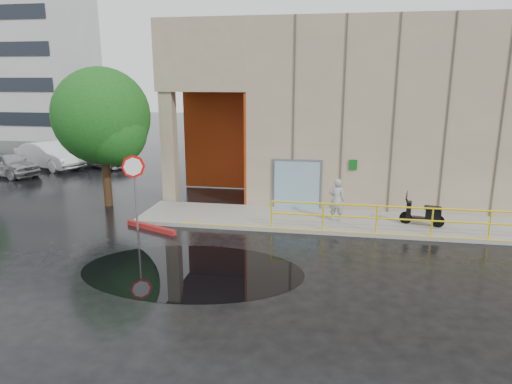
% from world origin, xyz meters
% --- Properties ---
extents(ground, '(120.00, 120.00, 0.00)m').
position_xyz_m(ground, '(0.00, 0.00, 0.00)').
color(ground, black).
rests_on(ground, ground).
extents(sidewalk, '(20.00, 3.00, 0.15)m').
position_xyz_m(sidewalk, '(4.00, 4.50, 0.07)').
color(sidewalk, '#99968B').
rests_on(sidewalk, ground).
extents(building, '(20.00, 10.17, 8.00)m').
position_xyz_m(building, '(5.10, 10.98, 4.21)').
color(building, gray).
rests_on(building, ground).
extents(guardrail, '(9.56, 0.06, 1.03)m').
position_xyz_m(guardrail, '(4.25, 3.15, 0.68)').
color(guardrail, yellow).
rests_on(guardrail, sidewalk).
extents(distant_building, '(12.00, 8.08, 15.00)m').
position_xyz_m(distant_building, '(-28.00, 27.98, 7.50)').
color(distant_building, '#B3B2AE').
rests_on(distant_building, ground).
extents(person, '(0.64, 0.44, 1.69)m').
position_xyz_m(person, '(1.87, 4.36, 0.99)').
color(person, '#9D9CA0').
rests_on(person, sidewalk).
extents(scooter, '(1.66, 0.87, 1.25)m').
position_xyz_m(scooter, '(5.09, 4.32, 0.87)').
color(scooter, black).
rests_on(scooter, sidewalk).
extents(stop_sign, '(0.75, 0.50, 2.87)m').
position_xyz_m(stop_sign, '(-5.50, 2.40, 2.06)').
color(stop_sign, slate).
rests_on(stop_sign, ground).
extents(red_curb, '(2.28, 1.11, 0.18)m').
position_xyz_m(red_curb, '(-5.00, 2.50, 0.09)').
color(red_curb, maroon).
rests_on(red_curb, ground).
extents(puddle, '(6.86, 4.39, 0.01)m').
position_xyz_m(puddle, '(-2.33, -0.88, 0.00)').
color(puddle, black).
rests_on(puddle, ground).
extents(car_a, '(4.53, 3.02, 1.43)m').
position_xyz_m(car_a, '(-17.00, 10.35, 0.72)').
color(car_a, '#9FA2A5').
rests_on(car_a, ground).
extents(car_b, '(5.31, 3.54, 1.65)m').
position_xyz_m(car_b, '(-16.00, 12.87, 0.83)').
color(car_b, silver).
rests_on(car_b, ground).
extents(car_c, '(5.15, 3.29, 1.39)m').
position_xyz_m(car_c, '(-13.24, 14.10, 0.69)').
color(car_c, '#B1B3B8').
rests_on(car_c, ground).
extents(tree_near, '(4.15, 4.15, 6.06)m').
position_xyz_m(tree_near, '(-8.05, 5.33, 3.82)').
color(tree_near, black).
rests_on(tree_near, ground).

